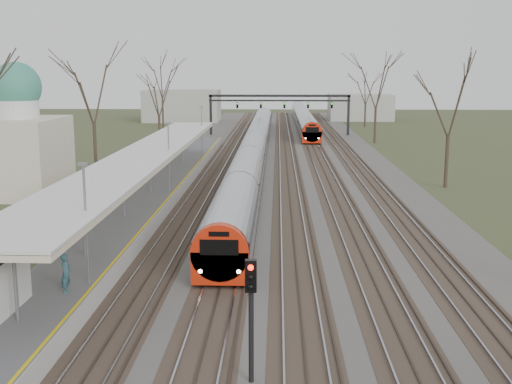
% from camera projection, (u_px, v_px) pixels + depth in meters
% --- Properties ---
extents(track_bed, '(24.00, 160.00, 0.22)m').
position_uv_depth(track_bed, '(280.00, 164.00, 66.55)').
color(track_bed, '#474442').
rests_on(track_bed, ground).
extents(platform, '(3.50, 69.00, 1.00)m').
position_uv_depth(platform, '(160.00, 190.00, 49.59)').
color(platform, '#9E9B93').
rests_on(platform, ground).
extents(canopy, '(4.10, 50.00, 3.11)m').
position_uv_depth(canopy, '(147.00, 154.00, 44.52)').
color(canopy, slate).
rests_on(canopy, platform).
extents(signal_gantry, '(21.00, 0.59, 6.08)m').
position_uv_depth(signal_gantry, '(280.00, 103.00, 95.08)').
color(signal_gantry, black).
rests_on(signal_gantry, ground).
extents(tree_west_far, '(5.50, 5.50, 11.33)m').
position_uv_depth(tree_west_far, '(92.00, 88.00, 58.76)').
color(tree_west_far, '#2D231C').
rests_on(tree_west_far, ground).
extents(tree_east_far, '(5.00, 5.00, 10.30)m').
position_uv_depth(tree_east_far, '(450.00, 100.00, 51.97)').
color(tree_east_far, '#2D231C').
rests_on(tree_east_far, ground).
extents(train_near, '(2.62, 90.21, 3.05)m').
position_uv_depth(train_near, '(255.00, 144.00, 72.20)').
color(train_near, '#9FA2A9').
rests_on(train_near, ground).
extents(train_far, '(2.62, 60.21, 3.05)m').
position_uv_depth(train_far, '(303.00, 117.00, 112.34)').
color(train_far, '#9FA2A9').
rests_on(train_far, ground).
extents(passenger, '(0.40, 0.60, 1.61)m').
position_uv_depth(passenger, '(66.00, 273.00, 25.19)').
color(passenger, '#2E5059').
rests_on(passenger, platform).
extents(signal_post, '(0.35, 0.45, 4.10)m').
position_uv_depth(signal_post, '(251.00, 303.00, 19.47)').
color(signal_post, black).
rests_on(signal_post, ground).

